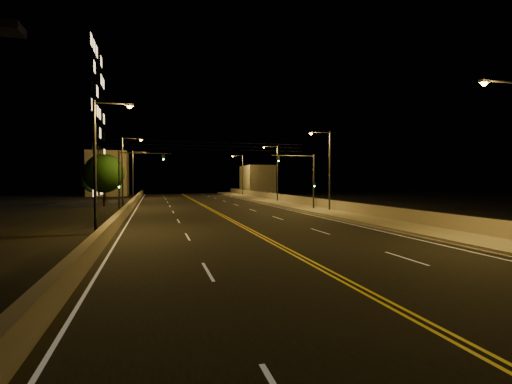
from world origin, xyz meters
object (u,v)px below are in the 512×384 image
object	(u,v)px
streetlight_3	(241,172)
streetlight_6	(135,171)
streetlight_4	(99,157)
tree_0	(104,173)
tree_1	(95,177)
traffic_signal_right	(306,175)
streetlight_1	(327,165)
streetlight_2	(276,170)
streetlight_5	(125,167)
building_tower	(9,119)
streetlight_0	(512,151)
traffic_signal_left	(129,175)

from	to	relation	value
streetlight_3	streetlight_6	bearing A→B (deg)	-165.31
streetlight_4	tree_0	distance (m)	26.42
tree_0	tree_1	xyz separation A→B (m)	(-2.08, 6.81, -0.49)
streetlight_4	traffic_signal_right	size ratio (longest dim) A/B	1.36
streetlight_3	streetlight_1	bearing A→B (deg)	-90.00
traffic_signal_right	streetlight_2	bearing A→B (deg)	84.40
streetlight_2	traffic_signal_right	world-z (taller)	streetlight_2
streetlight_5	building_tower	size ratio (longest dim) A/B	0.34
streetlight_5	traffic_signal_right	distance (m)	21.99
streetlight_1	streetlight_6	bearing A→B (deg)	121.49
streetlight_0	tree_1	xyz separation A→B (m)	(-26.40, 44.10, -1.21)
streetlight_1	streetlight_4	xyz separation A→B (m)	(-21.42, -10.27, 0.00)
streetlight_4	traffic_signal_right	distance (m)	23.64
streetlight_5	tree_0	size ratio (longest dim) A/B	1.26
streetlight_2	traffic_signal_right	bearing A→B (deg)	-95.60
streetlight_2	tree_0	bearing A→B (deg)	-176.42
streetlight_0	tree_0	distance (m)	44.53
tree_0	tree_1	bearing A→B (deg)	106.95
streetlight_5	streetlight_6	bearing A→B (deg)	90.00
streetlight_5	traffic_signal_right	xyz separation A→B (m)	(19.94, -9.22, -1.05)
streetlight_5	tree_1	size ratio (longest dim) A/B	1.42
streetlight_5	streetlight_4	bearing A→B (deg)	-90.00
traffic_signal_right	traffic_signal_left	distance (m)	18.86
streetlight_6	traffic_signal_left	world-z (taller)	streetlight_6
streetlight_2	streetlight_5	bearing A→B (deg)	-164.63
streetlight_2	tree_1	distance (m)	26.95
streetlight_4	tree_1	world-z (taller)	streetlight_4
streetlight_0	streetlight_4	distance (m)	24.10
streetlight_1	streetlight_2	bearing A→B (deg)	90.00
tree_0	streetlight_2	bearing A→B (deg)	3.58
streetlight_6	streetlight_3	bearing A→B (deg)	14.69
streetlight_0	streetlight_5	size ratio (longest dim) A/B	1.00
streetlight_4	tree_1	distance (m)	33.45
traffic_signal_right	building_tower	size ratio (longest dim) A/B	0.25
streetlight_1	streetlight_5	xyz separation A→B (m)	(-21.42, 11.60, 0.00)
tree_1	streetlight_1	bearing A→B (deg)	-40.79
streetlight_2	streetlight_3	xyz separation A→B (m)	(0.00, 23.09, 0.00)
streetlight_4	streetlight_5	size ratio (longest dim) A/B	1.00
streetlight_6	traffic_signal_right	size ratio (longest dim) A/B	1.36
streetlight_6	tree_1	bearing A→B (deg)	-112.22
streetlight_6	building_tower	size ratio (longest dim) A/B	0.34
streetlight_1	traffic_signal_left	size ratio (longest dim) A/B	1.36
tree_1	streetlight_5	bearing A→B (deg)	-65.99
streetlight_2	streetlight_5	size ratio (longest dim) A/B	1.00
streetlight_6	tree_0	distance (m)	19.23
streetlight_0	streetlight_1	size ratio (longest dim) A/B	1.00
traffic_signal_left	building_tower	bearing A→B (deg)	128.64
streetlight_0	streetlight_3	xyz separation A→B (m)	(0.00, 61.90, 0.00)
streetlight_2	streetlight_4	size ratio (longest dim) A/B	1.00
streetlight_6	tree_1	size ratio (longest dim) A/B	1.42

